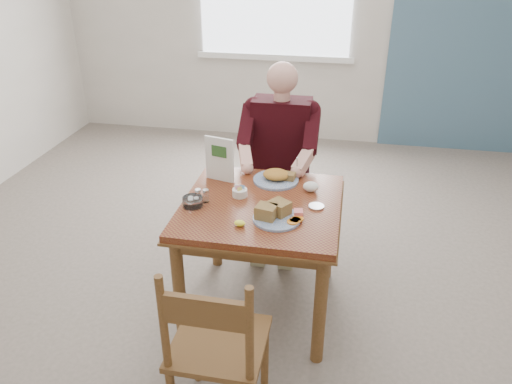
% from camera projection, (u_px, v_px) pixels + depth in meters
% --- Properties ---
extents(floor, '(6.00, 6.00, 0.00)m').
position_uv_depth(floor, '(261.00, 305.00, 3.21)').
color(floor, '#60584D').
rests_on(floor, ground).
extents(wall_back, '(5.50, 0.00, 5.50)m').
position_uv_depth(wall_back, '(313.00, 11.00, 5.17)').
color(wall_back, beige).
rests_on(wall_back, ground).
extents(accent_panel, '(1.60, 0.02, 2.80)m').
position_uv_depth(accent_panel, '(476.00, 16.00, 4.89)').
color(accent_panel, '#42647B').
rests_on(accent_panel, ground).
extents(lemon_wedge, '(0.07, 0.05, 0.03)m').
position_uv_depth(lemon_wedge, '(240.00, 223.00, 2.63)').
color(lemon_wedge, '#FDFD35').
rests_on(lemon_wedge, table).
extents(napkin, '(0.10, 0.08, 0.06)m').
position_uv_depth(napkin, '(311.00, 187.00, 2.98)').
color(napkin, white).
rests_on(napkin, table).
extents(metal_dish, '(0.11, 0.11, 0.01)m').
position_uv_depth(metal_dish, '(316.00, 206.00, 2.81)').
color(metal_dish, silver).
rests_on(metal_dish, table).
extents(table, '(0.92, 0.92, 0.75)m').
position_uv_depth(table, '(261.00, 220.00, 2.91)').
color(table, brown).
rests_on(table, ground).
extents(chair_far, '(0.42, 0.42, 0.95)m').
position_uv_depth(chair_far, '(280.00, 184.00, 3.68)').
color(chair_far, brown).
rests_on(chair_far, ground).
extents(chair_near, '(0.42, 0.42, 0.95)m').
position_uv_depth(chair_near, '(217.00, 348.00, 2.23)').
color(chair_near, brown).
rests_on(chair_near, ground).
extents(diner, '(0.53, 0.56, 1.39)m').
position_uv_depth(diner, '(280.00, 147.00, 3.45)').
color(diner, gray).
rests_on(diner, chair_far).
extents(near_plate, '(0.33, 0.33, 0.09)m').
position_uv_depth(near_plate, '(276.00, 214.00, 2.69)').
color(near_plate, white).
rests_on(near_plate, table).
extents(far_plate, '(0.32, 0.32, 0.08)m').
position_uv_depth(far_plate, '(277.00, 177.00, 3.10)').
color(far_plate, white).
rests_on(far_plate, table).
extents(caddy, '(0.11, 0.11, 0.07)m').
position_uv_depth(caddy, '(240.00, 193.00, 2.93)').
color(caddy, white).
rests_on(caddy, table).
extents(shakers, '(0.08, 0.04, 0.08)m').
position_uv_depth(shakers, '(202.00, 195.00, 2.86)').
color(shakers, white).
rests_on(shakers, table).
extents(creamer, '(0.15, 0.15, 0.05)m').
position_uv_depth(creamer, '(193.00, 202.00, 2.82)').
color(creamer, white).
rests_on(creamer, table).
extents(menu, '(0.19, 0.06, 0.28)m').
position_uv_depth(menu, '(220.00, 159.00, 3.06)').
color(menu, white).
rests_on(menu, table).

